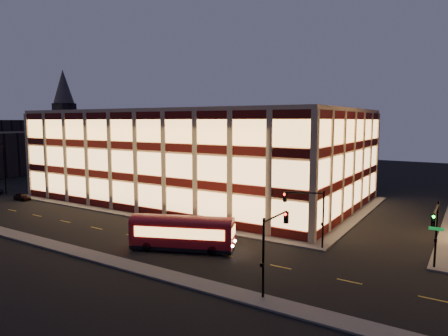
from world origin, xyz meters
The scene contains 14 objects.
ground centered at (0.00, 0.00, 0.00)m, with size 200.00×200.00×0.00m, color black.
sidewalk_office_south centered at (-3.00, 1.00, 0.07)m, with size 54.00×2.00×0.15m, color #514F4C.
sidewalk_office_east centered at (23.00, 17.00, 0.07)m, with size 2.00×30.00×0.15m, color #514F4C.
sidewalk_near centered at (0.00, -13.00, 0.07)m, with size 100.00×2.00×0.15m, color #514F4C.
office_building centered at (-2.91, 16.91, 7.25)m, with size 50.45×30.45×14.50m.
bg_building_a centered at (-62.00, 18.00, 5.00)m, with size 18.00×28.00×10.00m, color #2D2621.
church_tower centered at (-70.00, 40.00, 9.00)m, with size 5.00×5.00×18.00m, color #2D2621.
church_spire centered at (-70.00, 40.00, 23.00)m, with size 6.00×6.00×10.00m, color #4C473F.
traffic_signal_far centered at (22.21, 0.24, 4.11)m, with size 3.79×1.87×6.00m.
traffic_signal_right centered at (33.50, -0.62, 4.10)m, with size 1.20×4.37×6.00m.
traffic_signal_near centered at (23.50, -11.03, 4.13)m, with size 0.32×4.45×6.00m.
street_lamp_a centered at (-34.00, 0.82, 5.47)m, with size 0.44×1.22×9.02m.
trolley_bus centered at (11.70, -6.84, 1.93)m, with size 10.47×6.24×3.48m.
parked_car_0 centered at (-26.00, -0.87, 0.57)m, with size 1.35×3.36×1.14m, color black.
Camera 1 is at (35.82, -37.37, 12.86)m, focal length 32.00 mm.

